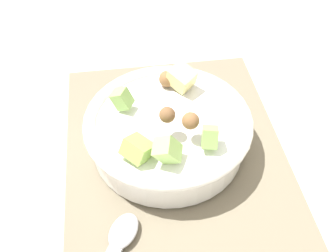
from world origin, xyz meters
name	(u,v)px	position (x,y,z in m)	size (l,w,h in m)	color
ground_plane	(175,152)	(0.00, 0.00, 0.00)	(2.40, 2.40, 0.00)	silver
placemat	(175,151)	(0.00, 0.00, 0.00)	(0.45, 0.35, 0.01)	#756B56
salad_bowl	(168,129)	(0.01, 0.01, 0.04)	(0.26, 0.26, 0.11)	white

